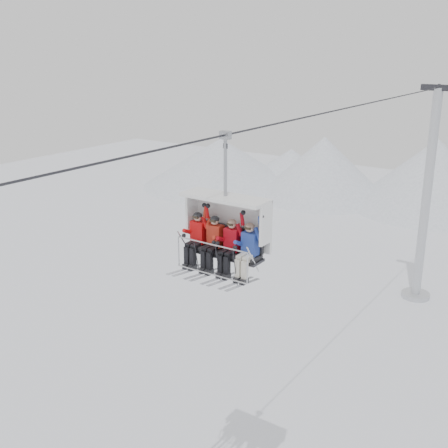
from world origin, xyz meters
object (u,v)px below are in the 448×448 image
Objects in this scene: lift_tower_right at (425,212)px; skier_far_right at (248,248)px; chairlift_carrier at (228,224)px; skier_far_left at (197,236)px; skier_center_left at (213,240)px; skier_center_right at (230,244)px.

lift_tower_right reaches higher than skier_far_right.
skier_far_left is (-0.91, -0.30, -0.48)m from chairlift_carrier.
skier_far_right is (1.80, -0.00, -0.00)m from skier_far_left.
chairlift_carrier is 1.05m from skier_far_right.
skier_center_right reaches higher than skier_center_left.
lift_tower_right reaches higher than skier_center_right.
lift_tower_right is 22.55m from skier_center_right.
chairlift_carrier is 2.28× the size of skier_far_left.
skier_center_right is (0.30, -0.30, -0.48)m from chairlift_carrier.
skier_center_left is (-0.30, -0.30, -0.48)m from chairlift_carrier.
skier_far_left reaches higher than skier_center_left.
lift_tower_right is at bearing 87.64° from skier_far_left.
chairlift_carrier is (0.00, -21.80, 4.94)m from lift_tower_right.
chairlift_carrier is 0.64m from skier_center_right.
chairlift_carrier is at bearing -90.00° from lift_tower_right.
skier_center_right is (0.59, 0.00, 0.00)m from skier_center_left.
lift_tower_right reaches higher than skier_center_left.
skier_center_left is at bearing -0.04° from skier_far_left.
skier_far_right is at bearing -87.70° from lift_tower_right.
skier_center_left is at bearing -179.96° from skier_center_right.
skier_center_left is at bearing -90.78° from lift_tower_right.
lift_tower_right reaches higher than chairlift_carrier.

